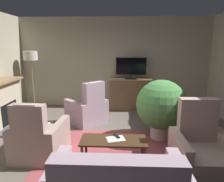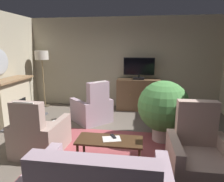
{
  "view_description": "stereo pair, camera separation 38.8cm",
  "coord_description": "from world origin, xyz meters",
  "views": [
    {
      "loc": [
        0.2,
        -3.51,
        1.94
      ],
      "look_at": [
        0.04,
        0.28,
        1.09
      ],
      "focal_mm": 32.36,
      "sensor_mm": 36.0,
      "label": 1
    },
    {
      "loc": [
        0.59,
        -3.47,
        1.94
      ],
      "look_at": [
        0.04,
        0.28,
        1.09
      ],
      "focal_mm": 32.36,
      "sensor_mm": 36.0,
      "label": 2
    }
  ],
  "objects": [
    {
      "name": "ground_plane",
      "position": [
        0.0,
        0.0,
        -0.02
      ],
      "size": [
        6.54,
        6.45,
        0.04
      ],
      "primitive_type": "cube",
      "color": "#665B51"
    },
    {
      "name": "folded_newspaper",
      "position": [
        0.12,
        -0.37,
        0.41
      ],
      "size": [
        0.35,
        0.29,
        0.01
      ],
      "primitive_type": "cube",
      "rotation": [
        0.0,
        0.0,
        0.28
      ],
      "color": "silver",
      "rests_on": "coffee_table"
    },
    {
      "name": "armchair_facing_sofa",
      "position": [
        1.47,
        -0.6,
        0.34
      ],
      "size": [
        0.89,
        0.88,
        1.12
      ],
      "color": "#BC9E8E",
      "rests_on": "ground_plane"
    },
    {
      "name": "coffee_table",
      "position": [
        0.09,
        -0.39,
        0.36
      ],
      "size": [
        1.11,
        0.47,
        0.41
      ],
      "color": "#422B19",
      "rests_on": "ground_plane"
    },
    {
      "name": "potted_plant_on_hearth_side",
      "position": [
        1.05,
        0.57,
        0.72
      ],
      "size": [
        1.04,
        1.04,
        1.27
      ],
      "color": "beige",
      "rests_on": "ground_plane"
    },
    {
      "name": "tv_cabinet",
      "position": [
        0.51,
        2.62,
        0.45
      ],
      "size": [
        1.31,
        0.5,
        0.95
      ],
      "color": "#4A3523",
      "rests_on": "ground_plane"
    },
    {
      "name": "floor_lamp",
      "position": [
        -2.53,
        2.55,
        1.53
      ],
      "size": [
        0.41,
        0.41,
        1.8
      ],
      "color": "#4C4233",
      "rests_on": "ground_plane"
    },
    {
      "name": "cat",
      "position": [
        -1.49,
        0.89,
        0.09
      ],
      "size": [
        0.24,
        0.68,
        0.2
      ],
      "color": "beige",
      "rests_on": "ground_plane"
    },
    {
      "name": "rug_central",
      "position": [
        0.17,
        -0.13,
        0.01
      ],
      "size": [
        2.74,
        2.05,
        0.01
      ],
      "primitive_type": "cube",
      "color": "#9E474C",
      "rests_on": "ground_plane"
    },
    {
      "name": "tv_remote",
      "position": [
        0.14,
        -0.28,
        0.42
      ],
      "size": [
        0.13,
        0.17,
        0.02
      ],
      "primitive_type": "cube",
      "rotation": [
        0.0,
        0.0,
        5.22
      ],
      "color": "black",
      "rests_on": "coffee_table"
    },
    {
      "name": "television",
      "position": [
        0.51,
        2.57,
        1.3
      ],
      "size": [
        0.91,
        0.2,
        0.65
      ],
      "color": "black",
      "rests_on": "tv_cabinet"
    },
    {
      "name": "fireplace",
      "position": [
        -2.69,
        1.13,
        0.53
      ],
      "size": [
        0.83,
        1.42,
        1.13
      ],
      "color": "#4C4C51",
      "rests_on": "ground_plane"
    },
    {
      "name": "armchair_beside_cabinet",
      "position": [
        -1.23,
        -0.26,
        0.33
      ],
      "size": [
        0.85,
        0.95,
        1.08
      ],
      "color": "#A3897F",
      "rests_on": "ground_plane"
    },
    {
      "name": "wall_back",
      "position": [
        0.0,
        2.97,
        1.41
      ],
      "size": [
        6.54,
        0.1,
        2.82
      ],
      "primitive_type": "cube",
      "color": "#B2A88E",
      "rests_on": "ground_plane"
    },
    {
      "name": "armchair_in_far_corner",
      "position": [
        -0.64,
        1.41,
        0.34
      ],
      "size": [
        1.17,
        1.17,
        1.11
      ],
      "color": "#AD93A3",
      "rests_on": "ground_plane"
    }
  ]
}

